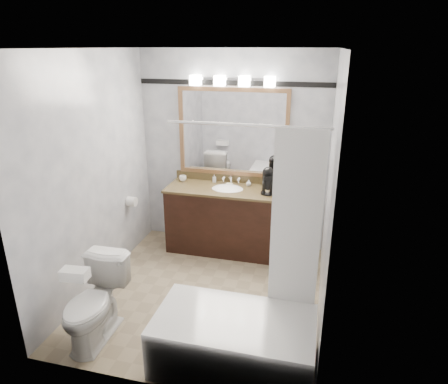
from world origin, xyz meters
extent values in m
cube|color=gray|center=(0.00, 0.00, -0.01)|extent=(2.40, 2.60, 0.01)
cube|color=white|center=(0.00, 0.00, 2.50)|extent=(2.40, 2.60, 0.01)
cube|color=silver|center=(0.00, 1.30, 1.25)|extent=(2.40, 0.01, 2.50)
cube|color=silver|center=(0.00, -1.30, 1.25)|extent=(2.40, 0.01, 2.50)
cube|color=silver|center=(-1.20, 0.00, 1.25)|extent=(0.01, 2.60, 2.50)
cube|color=silver|center=(1.20, 0.00, 1.25)|extent=(0.01, 2.60, 2.50)
cube|color=black|center=(0.00, 1.01, 0.41)|extent=(1.50, 0.55, 0.82)
cube|color=olive|center=(0.00, 1.01, 0.83)|extent=(1.53, 0.58, 0.03)
cube|color=olive|center=(0.00, 1.29, 0.90)|extent=(1.53, 0.03, 0.10)
ellipsoid|color=white|center=(0.00, 1.01, 0.82)|extent=(0.44, 0.34, 0.14)
cube|color=#996C45|center=(0.00, 1.28, 2.02)|extent=(1.40, 0.04, 0.05)
cube|color=#996C45|center=(0.00, 1.28, 0.97)|extent=(1.40, 0.04, 0.05)
cube|color=#996C45|center=(-0.68, 1.28, 1.50)|extent=(0.05, 0.04, 1.00)
cube|color=#996C45|center=(0.68, 1.28, 1.50)|extent=(0.05, 0.04, 1.00)
cube|color=white|center=(0.00, 1.29, 1.50)|extent=(1.30, 0.01, 1.00)
cube|color=silver|center=(0.00, 1.27, 2.15)|extent=(0.90, 0.05, 0.03)
cube|color=white|center=(-0.45, 1.22, 2.13)|extent=(0.12, 0.12, 0.12)
cube|color=white|center=(-0.15, 1.22, 2.13)|extent=(0.12, 0.12, 0.12)
cube|color=white|center=(0.15, 1.22, 2.13)|extent=(0.12, 0.12, 0.12)
cube|color=white|center=(0.45, 1.22, 2.13)|extent=(0.12, 0.12, 0.12)
cube|color=black|center=(0.00, 1.29, 2.10)|extent=(2.40, 0.01, 0.06)
cube|color=white|center=(0.53, -0.92, 0.23)|extent=(1.30, 0.72, 0.45)
cylinder|color=silver|center=(0.53, -0.54, 1.95)|extent=(1.30, 0.02, 0.02)
cube|color=white|center=(0.95, -0.55, 1.18)|extent=(0.40, 0.04, 1.55)
cylinder|color=white|center=(-1.14, 0.66, 0.70)|extent=(0.11, 0.12, 0.12)
imported|color=white|center=(-0.75, -0.92, 0.37)|extent=(0.43, 0.74, 0.75)
cube|color=white|center=(-0.75, -1.12, 0.79)|extent=(0.23, 0.14, 0.09)
cylinder|color=black|center=(0.51, 0.95, 0.86)|extent=(0.17, 0.17, 0.02)
cylinder|color=black|center=(0.50, 1.00, 0.98)|extent=(0.14, 0.14, 0.24)
sphere|color=black|center=(0.50, 1.00, 1.10)|extent=(0.14, 0.14, 0.14)
cube|color=black|center=(0.51, 0.93, 1.06)|extent=(0.10, 0.10, 0.05)
cylinder|color=silver|center=(0.51, 0.93, 0.89)|extent=(0.06, 0.06, 0.06)
imported|color=white|center=(-0.64, 1.16, 0.89)|extent=(0.10, 0.10, 0.07)
imported|color=white|center=(-0.23, 1.22, 0.90)|extent=(0.05, 0.05, 0.10)
imported|color=white|center=(0.24, 1.18, 0.89)|extent=(0.06, 0.06, 0.08)
cube|color=beige|center=(-0.01, 1.13, 0.86)|extent=(0.09, 0.07, 0.02)
camera|label=1|loc=(1.10, -3.53, 2.52)|focal=32.00mm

